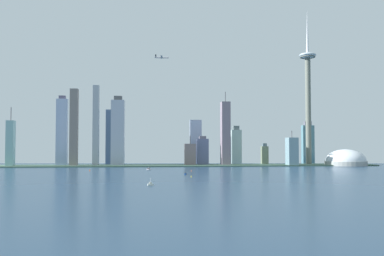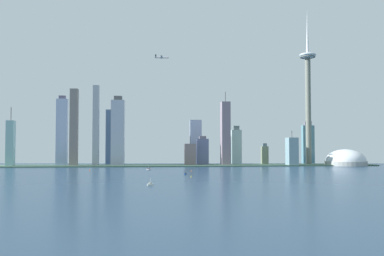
# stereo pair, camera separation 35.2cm
# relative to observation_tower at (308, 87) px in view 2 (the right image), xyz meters

# --- Properties ---
(ground_plane) EXTENTS (6000.00, 6000.00, 0.00)m
(ground_plane) POSITION_rel_observation_tower_xyz_m (-312.31, -506.82, -172.74)
(ground_plane) COLOR navy
(waterfront_pier) EXTENTS (883.88, 75.27, 2.19)m
(waterfront_pier) POSITION_rel_observation_tower_xyz_m (-312.31, -21.67, -171.64)
(waterfront_pier) COLOR #405E4C
(waterfront_pier) RESTS_ON ground
(observation_tower) EXTENTS (37.12, 37.12, 347.15)m
(observation_tower) POSITION_rel_observation_tower_xyz_m (0.00, 0.00, 0.00)
(observation_tower) COLOR slate
(observation_tower) RESTS_ON ground
(stadium_dome) EXTENTS (87.87, 87.87, 50.07)m
(stadium_dome) POSITION_rel_observation_tower_xyz_m (67.43, -36.20, -164.02)
(stadium_dome) COLOR #989D99
(stadium_dome) RESTS_ON ground
(skyscraper_0) EXTENTS (26.22, 14.16, 100.83)m
(skyscraper_0) POSITION_rel_observation_tower_xyz_m (-246.93, 46.46, -122.32)
(skyscraper_0) COLOR #9CA9CA
(skyscraper_0) RESTS_ON ground
(skyscraper_1) EXTENTS (22.58, 12.11, 147.67)m
(skyscraper_1) POSITION_rel_observation_tower_xyz_m (-533.87, -1.67, -101.10)
(skyscraper_1) COLOR #8EA5CB
(skyscraper_1) RESTS_ON ground
(skyscraper_2) EXTENTS (23.50, 13.51, 62.74)m
(skyscraper_2) POSITION_rel_observation_tower_xyz_m (-264.87, -15.30, -149.37)
(skyscraper_2) COLOR slate
(skyscraper_2) RESTS_ON ground
(skyscraper_3) EXTENTS (20.58, 26.24, 73.35)m
(skyscraper_3) POSITION_rel_observation_tower_xyz_m (-52.48, -42.54, -143.03)
(skyscraper_3) COLOR #6F8F9C
(skyscraper_3) RESTS_ON ground
(skyscraper_4) EXTENTS (27.57, 24.27, 147.67)m
(skyscraper_4) POSITION_rel_observation_tower_xyz_m (-417.55, -3.50, -101.71)
(skyscraper_4) COLOR #AEB5CB
(skyscraper_4) RESTS_ON ground
(skyscraper_5) EXTENTS (22.70, 19.03, 87.60)m
(skyscraper_5) POSITION_rel_observation_tower_xyz_m (-154.52, 42.41, -131.80)
(skyscraper_5) COLOR #A1BBB7
(skyscraper_5) RESTS_ON ground
(skyscraper_6) EXTENTS (14.76, 12.07, 47.58)m
(skyscraper_6) POSITION_rel_observation_tower_xyz_m (-97.31, 8.88, -150.97)
(skyscraper_6) COLOR #65725B
(skyscraper_6) RESTS_ON ground
(skyscraper_7) EXTENTS (23.90, 26.47, 63.02)m
(skyscraper_7) POSITION_rel_observation_tower_xyz_m (-236.36, 1.91, -143.07)
(skyscraper_7) COLOR slate
(skyscraper_7) RESTS_ON ground
(skyscraper_8) EXTENTS (15.27, 16.08, 158.59)m
(skyscraper_8) POSITION_rel_observation_tower_xyz_m (-504.16, -28.08, -93.44)
(skyscraper_8) COLOR slate
(skyscraper_8) RESTS_ON ground
(skyscraper_9) EXTENTS (14.77, 16.34, 120.37)m
(skyscraper_9) POSITION_rel_observation_tower_xyz_m (-630.52, -23.13, -125.89)
(skyscraper_9) COLOR #80AFB2
(skyscraper_9) RESTS_ON ground
(skyscraper_10) EXTENTS (12.58, 12.66, 168.76)m
(skyscraper_10) POSITION_rel_observation_tower_xyz_m (-462.12, -12.20, -88.36)
(skyscraper_10) COLOR #A1A8B2
(skyscraper_10) RESTS_ON ground
(skyscraper_11) EXTENTS (18.42, 25.09, 158.23)m
(skyscraper_11) POSITION_rel_observation_tower_xyz_m (-188.96, -14.97, -104.63)
(skyscraper_11) COLOR slate
(skyscraper_11) RESTS_ON ground
(skyscraper_12) EXTENTS (27.62, 13.93, 100.01)m
(skyscraper_12) POSITION_rel_observation_tower_xyz_m (22.03, 62.33, -125.68)
(skyscraper_12) COLOR slate
(skyscraper_12) RESTS_ON ground
(skyscraper_13) EXTENTS (18.51, 13.68, 123.15)m
(skyscraper_13) POSITION_rel_observation_tower_xyz_m (-439.50, 51.01, -111.16)
(skyscraper_13) COLOR slate
(skyscraper_13) RESTS_ON ground
(boat_0) EXTENTS (3.37, 6.98, 3.88)m
(boat_0) POSITION_rel_observation_tower_xyz_m (-294.68, -283.37, -171.26)
(boat_0) COLOR navy
(boat_0) RESTS_ON ground
(boat_2) EXTENTS (6.81, 3.19, 8.14)m
(boat_2) POSITION_rel_observation_tower_xyz_m (-344.11, -441.90, -171.38)
(boat_2) COLOR white
(boat_2) RESTS_ON ground
(boat_3) EXTENTS (7.80, 14.01, 6.57)m
(boat_3) POSITION_rel_observation_tower_xyz_m (-350.57, -148.24, -171.55)
(boat_3) COLOR white
(boat_3) RESTS_ON ground
(channel_buoy_0) EXTENTS (1.63, 1.63, 2.49)m
(channel_buoy_0) POSITION_rel_observation_tower_xyz_m (-278.94, -203.74, -171.49)
(channel_buoy_0) COLOR #E54C19
(channel_buoy_0) RESTS_ON ground
(channel_buoy_1) EXTENTS (1.50, 1.50, 2.82)m
(channel_buoy_1) POSITION_rel_observation_tower_xyz_m (-448.52, -179.60, -171.33)
(channel_buoy_1) COLOR #E54C19
(channel_buoy_1) RESTS_ON ground
(channel_buoy_2) EXTENTS (1.30, 1.30, 2.84)m
(channel_buoy_2) POSITION_rel_observation_tower_xyz_m (-290.32, -329.81, -171.32)
(channel_buoy_2) COLOR yellow
(channel_buoy_2) RESTS_ON ground
(airplane) EXTENTS (29.02, 29.99, 7.74)m
(airplane) POSITION_rel_observation_tower_xyz_m (-326.35, -41.53, 51.59)
(airplane) COLOR #BCB5BA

